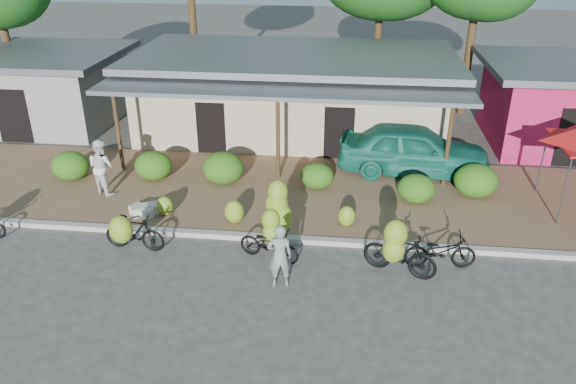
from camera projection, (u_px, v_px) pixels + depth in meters
The scene contains 24 objects.
ground at pixel (246, 280), 14.08m from camera, with size 100.00×100.00×0.00m, color #454240.
sidewalk at pixel (274, 192), 18.52m from camera, with size 60.00×6.00×0.12m, color #825D46.
curb at pixel (259, 237), 15.84m from camera, with size 60.00×0.25×0.15m, color #A8A399.
shop_main at pixel (293, 93), 23.09m from camera, with size 13.00×8.50×3.35m.
shop_pink at pixel (558, 103), 22.07m from camera, with size 6.00×6.00×3.25m.
shop_grey at pixel (42, 87), 24.35m from camera, with size 7.00×6.00×3.15m.
hedge_0 at pixel (70, 166), 19.09m from camera, with size 1.27×1.14×0.99m, color #296216.
hedge_1 at pixel (153, 166), 19.09m from camera, with size 1.27×1.14×0.99m, color #296216.
hedge_2 at pixel (223, 168), 18.78m from camera, with size 1.40×1.26×1.09m, color #296216.
hedge_3 at pixel (317, 176), 18.48m from camera, with size 1.11×1.00×0.86m, color #296216.
hedge_4 at pixel (416, 189), 17.55m from camera, with size 1.17×1.05×0.91m, color #296216.
hedge_5 at pixel (476, 181), 17.89m from camera, with size 1.38×1.24×1.08m, color #296216.
bike_left at pixel (131, 232), 15.03m from camera, with size 1.75×1.23×1.36m.
bike_center at pixel (274, 228), 14.85m from camera, with size 1.81×1.37×2.08m.
bike_right at pixel (399, 251), 13.93m from camera, with size 1.99×1.43×1.83m.
bike_far_right at pixel (440, 251), 14.42m from camera, with size 1.89×0.79×0.97m.
loose_banana_a at pixel (165, 206), 16.83m from camera, with size 0.48×0.41×0.60m, color #8AAB2A.
loose_banana_b at pixel (234, 212), 16.36m from camera, with size 0.57×0.49×0.72m, color #8AAB2A.
loose_banana_c at pixel (347, 216), 16.22m from camera, with size 0.50×0.42×0.62m, color #8AAB2A.
sack_near at pixel (146, 210), 16.94m from camera, with size 0.85×0.40×0.30m, color beige.
sack_far at pixel (142, 211), 16.87m from camera, with size 0.75×0.38×0.28m, color beige.
vendor at pixel (280, 256), 13.53m from camera, with size 0.62×0.41×1.70m, color gray.
bystander at pixel (102, 167), 17.96m from camera, with size 0.89×0.69×1.82m, color white.
teal_van at pixel (414, 149), 19.42m from camera, with size 2.07×5.14×1.75m, color #19715D.
Camera 1 is at (2.40, -11.50, 8.15)m, focal length 35.00 mm.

